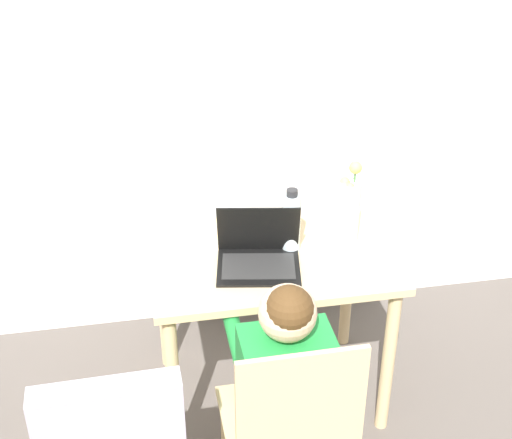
% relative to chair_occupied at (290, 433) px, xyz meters
% --- Properties ---
extents(wall_back, '(6.40, 0.05, 2.50)m').
position_rel_chair_occupied_xyz_m(wall_back, '(-0.13, 1.30, 0.79)').
color(wall_back, white).
rests_on(wall_back, ground_plane).
extents(dining_table, '(0.92, 0.63, 0.70)m').
position_rel_chair_occupied_xyz_m(dining_table, '(0.07, 0.66, 0.13)').
color(dining_table, '#D6B784').
rests_on(dining_table, ground_plane).
extents(chair_occupied, '(0.40, 0.40, 0.89)m').
position_rel_chair_occupied_xyz_m(chair_occupied, '(0.00, 0.00, 0.00)').
color(chair_occupied, '#D6B784').
rests_on(chair_occupied, ground_plane).
extents(person_seated, '(0.30, 0.42, 0.98)m').
position_rel_chair_occupied_xyz_m(person_seated, '(-0.00, 0.13, 0.16)').
color(person_seated, '#1E8438').
rests_on(person_seated, ground_plane).
extents(laptop, '(0.34, 0.29, 0.24)m').
position_rel_chair_occupied_xyz_m(laptop, '(0.01, 0.61, 0.30)').
color(laptop, black).
rests_on(laptop, dining_table).
extents(flower_vase, '(0.09, 0.09, 0.33)m').
position_rel_chair_occupied_xyz_m(flower_vase, '(0.39, 0.72, 0.38)').
color(flower_vase, silver).
rests_on(flower_vase, dining_table).
extents(water_bottle, '(0.07, 0.07, 0.26)m').
position_rel_chair_occupied_xyz_m(water_bottle, '(0.15, 0.69, 0.36)').
color(water_bottle, silver).
rests_on(water_bottle, dining_table).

